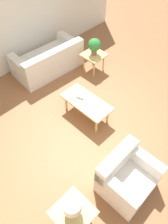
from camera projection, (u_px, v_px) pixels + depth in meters
ground_plane at (101, 127)px, 4.71m from camera, size 14.00×14.00×0.00m
wall_right at (6, 18)px, 5.07m from camera, size 0.12×7.20×2.70m
sofa at (49, 61)px, 5.74m from camera, size 1.01×1.81×0.76m
armchair at (126, 178)px, 3.62m from camera, size 0.77×0.87×0.81m
coffee_table at (86, 103)px, 4.62m from camera, size 1.11×0.53×0.45m
side_table_plant at (94, 57)px, 5.64m from camera, size 0.55×0.55×0.50m
side_table_lamp at (73, 214)px, 3.16m from camera, size 0.55×0.55×0.50m
potted_plant at (94, 45)px, 5.39m from camera, size 0.32×0.32×0.43m
table_lamp at (72, 207)px, 2.91m from camera, size 0.26×0.26×0.37m
remote_control at (80, 98)px, 4.63m from camera, size 0.16×0.09×0.02m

